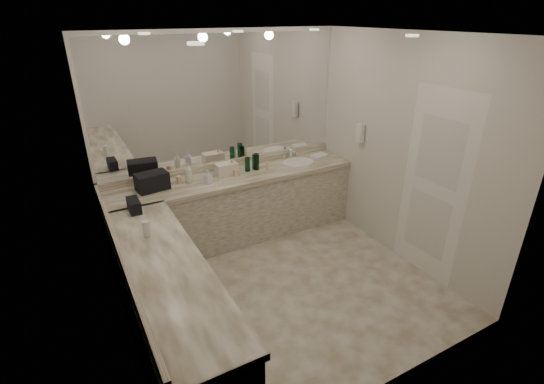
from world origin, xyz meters
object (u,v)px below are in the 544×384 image
wall_phone (360,133)px  soap_bottle_b (208,177)px  sink (298,163)px  soap_bottle_c (232,167)px  soap_bottle_a (189,173)px  black_toiletry_bag (152,181)px  cream_cosmetic_case (226,169)px  hand_towel (319,156)px

wall_phone → soap_bottle_b: bearing=168.1°
soap_bottle_b → sink: bearing=3.9°
soap_bottle_b → soap_bottle_c: size_ratio=0.90×
soap_bottle_a → soap_bottle_c: bearing=0.2°
soap_bottle_a → black_toiletry_bag: bearing=-179.2°
sink → cream_cosmetic_case: size_ratio=1.66×
sink → soap_bottle_b: size_ratio=2.66×
wall_phone → cream_cosmetic_case: wall_phone is taller
cream_cosmetic_case → wall_phone: bearing=-18.4°
soap_bottle_a → soap_bottle_c: soap_bottle_a is taller
sink → wall_phone: size_ratio=1.83×
black_toiletry_bag → hand_towel: bearing=-0.5°
black_toiletry_bag → soap_bottle_c: black_toiletry_bag is taller
cream_cosmetic_case → soap_bottle_b: (-0.30, -0.15, 0.01)m
soap_bottle_a → soap_bottle_b: size_ratio=1.42×
wall_phone → soap_bottle_a: wall_phone is taller
black_toiletry_bag → soap_bottle_b: bearing=-12.9°
black_toiletry_bag → hand_towel: (2.32, -0.02, -0.08)m
sink → hand_towel: (0.37, 0.03, 0.02)m
black_toiletry_bag → soap_bottle_b: black_toiletry_bag is taller
hand_towel → soap_bottle_c: 1.32m
soap_bottle_c → hand_towel: bearing=-1.2°
cream_cosmetic_case → hand_towel: size_ratio=1.18×
wall_phone → soap_bottle_a: (-2.12, 0.56, -0.33)m
hand_towel → soap_bottle_b: (-1.70, -0.12, 0.06)m
wall_phone → hand_towel: bearing=113.9°
cream_cosmetic_case → soap_bottle_b: bearing=-152.6°
soap_bottle_a → soap_bottle_c: (0.57, 0.00, -0.03)m
soap_bottle_b → soap_bottle_c: 0.41m
sink → cream_cosmetic_case: bearing=176.6°
wall_phone → soap_bottle_c: size_ratio=1.31×
soap_bottle_c → black_toiletry_bag: bearing=-179.5°
black_toiletry_bag → soap_bottle_c: size_ratio=1.94×
black_toiletry_bag → soap_bottle_a: size_ratio=1.51×
sink → soap_bottle_b: 1.34m
wall_phone → soap_bottle_b: size_ratio=1.45×
wall_phone → hand_towel: size_ratio=1.06×
soap_bottle_a → soap_bottle_c: 0.57m
sink → soap_bottle_c: (-0.95, 0.06, 0.10)m
cream_cosmetic_case → hand_towel: cream_cosmetic_case is taller
sink → cream_cosmetic_case: 1.03m
black_toiletry_bag → soap_bottle_c: bearing=0.5°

